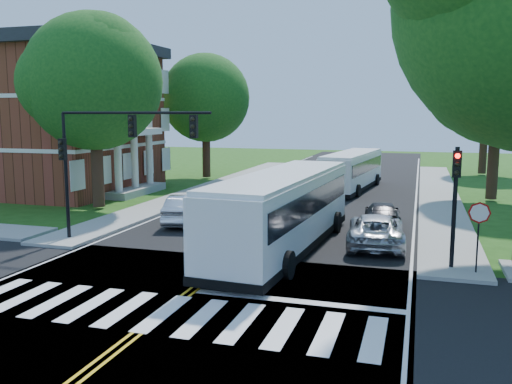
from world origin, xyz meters
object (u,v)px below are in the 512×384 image
at_px(signal_nw, 110,145).
at_px(bus_lead, 283,210).
at_px(bus_follow, 352,170).
at_px(suv, 376,230).
at_px(hatchback, 187,209).
at_px(dark_sedan, 382,214).
at_px(signal_ne, 455,191).

height_order(signal_nw, bus_lead, signal_nw).
height_order(bus_follow, suv, bus_follow).
bearing_deg(bus_lead, suv, -149.72).
distance_m(signal_nw, bus_lead, 7.96).
distance_m(bus_lead, hatchback, 7.38).
bearing_deg(hatchback, dark_sedan, -177.58).
xyz_separation_m(signal_nw, hatchback, (1.25, 5.14, -3.60)).
relative_size(signal_nw, bus_follow, 0.64).
relative_size(hatchback, dark_sedan, 1.12).
bearing_deg(dark_sedan, suv, 83.93).
distance_m(signal_nw, signal_ne, 14.13).
xyz_separation_m(signal_ne, hatchback, (-12.80, 5.13, -2.18)).
height_order(signal_nw, signal_ne, signal_nw).
xyz_separation_m(bus_follow, suv, (3.12, -17.11, -0.78)).
xyz_separation_m(bus_follow, hatchback, (-6.72, -14.99, -0.72)).
relative_size(bus_lead, suv, 2.51).
xyz_separation_m(hatchback, suv, (9.84, -2.12, -0.06)).
bearing_deg(bus_follow, suv, 106.69).
bearing_deg(bus_lead, hatchback, -29.03).
relative_size(signal_ne, bus_follow, 0.40).
height_order(bus_follow, hatchback, bus_follow).
bearing_deg(signal_nw, bus_follow, 68.39).
xyz_separation_m(signal_nw, signal_ne, (14.06, 0.01, -1.41)).
relative_size(signal_nw, bus_lead, 0.56).
bearing_deg(signal_ne, signal_nw, -179.95).
distance_m(signal_ne, hatchback, 13.96).
bearing_deg(suv, signal_nw, 10.88).
bearing_deg(signal_nw, dark_sedan, 34.15).
relative_size(signal_ne, suv, 0.87).
bearing_deg(signal_ne, hatchback, 158.17).
bearing_deg(signal_nw, bus_lead, 9.03).
bearing_deg(signal_ne, bus_lead, 170.05).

